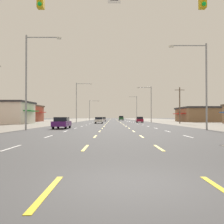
# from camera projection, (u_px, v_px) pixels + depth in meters

# --- Properties ---
(ground_plane) EXTENTS (572.00, 572.00, 0.00)m
(ground_plane) POSITION_uv_depth(u_px,v_px,m) (113.00, 123.00, 71.81)
(ground_plane) COLOR #4C4C4F
(lot_apron_left) EXTENTS (28.00, 440.00, 0.01)m
(lot_apron_left) POSITION_uv_depth(u_px,v_px,m) (20.00, 123.00, 71.74)
(lot_apron_left) COLOR gray
(lot_apron_left) RESTS_ON ground
(lot_apron_right) EXTENTS (28.00, 440.00, 0.01)m
(lot_apron_right) POSITION_uv_depth(u_px,v_px,m) (206.00, 123.00, 71.88)
(lot_apron_right) COLOR gray
(lot_apron_right) RESTS_ON ground
(lane_markings) EXTENTS (10.64, 227.60, 0.01)m
(lane_markings) POSITION_uv_depth(u_px,v_px,m) (112.00, 121.00, 110.30)
(lane_markings) COLOR white
(lane_markings) RESTS_ON ground
(signal_span_wire) EXTENTS (25.95, 0.52, 9.06)m
(signal_span_wire) POSITION_uv_depth(u_px,v_px,m) (121.00, 37.00, 12.64)
(signal_span_wire) COLOR brown
(signal_span_wire) RESTS_ON ground
(sedan_far_left_nearest) EXTENTS (1.80, 4.50, 1.46)m
(sedan_far_left_nearest) POSITION_uv_depth(u_px,v_px,m) (61.00, 123.00, 34.19)
(sedan_far_left_nearest) COLOR #4C196B
(sedan_far_left_nearest) RESTS_ON ground
(sedan_inner_left_near) EXTENTS (1.80, 4.50, 1.46)m
(sedan_inner_left_near) POSITION_uv_depth(u_px,v_px,m) (98.00, 120.00, 61.87)
(sedan_inner_left_near) COLOR white
(sedan_inner_left_near) RESTS_ON ground
(hatchback_far_right_mid) EXTENTS (1.72, 3.90, 1.54)m
(hatchback_far_right_mid) POSITION_uv_depth(u_px,v_px,m) (139.00, 120.00, 71.64)
(hatchback_far_right_mid) COLOR maroon
(hatchback_far_right_mid) RESTS_ON ground
(sedan_inner_left_midfar) EXTENTS (1.80, 4.50, 1.46)m
(sedan_inner_left_midfar) POSITION_uv_depth(u_px,v_px,m) (103.00, 119.00, 91.89)
(sedan_inner_left_midfar) COLOR silver
(sedan_inner_left_midfar) RESTS_ON ground
(suv_inner_right_far) EXTENTS (1.98, 4.90, 1.98)m
(suv_inner_right_far) POSITION_uv_depth(u_px,v_px,m) (120.00, 118.00, 118.66)
(suv_inner_right_far) COLOR #235B2D
(suv_inner_right_far) RESTS_ON ground
(storefront_left_row_2) EXTENTS (10.35, 16.74, 5.42)m
(storefront_left_row_2) POSITION_uv_depth(u_px,v_px,m) (24.00, 113.00, 87.46)
(storefront_left_row_2) COLOR #A35642
(storefront_left_row_2) RESTS_ON ground
(storefront_right_row_2) EXTENTS (15.42, 17.36, 4.65)m
(storefront_right_row_2) POSITION_uv_depth(u_px,v_px,m) (202.00, 114.00, 86.86)
(storefront_right_row_2) COLOR #8C6B4C
(storefront_right_row_2) RESTS_ON ground
(streetlight_left_row_0) EXTENTS (4.07, 0.26, 10.72)m
(streetlight_left_row_0) POSITION_uv_depth(u_px,v_px,m) (29.00, 76.00, 30.35)
(streetlight_left_row_0) COLOR gray
(streetlight_left_row_0) RESTS_ON ground
(streetlight_right_row_0) EXTENTS (4.31, 0.26, 9.79)m
(streetlight_right_row_0) POSITION_uv_depth(u_px,v_px,m) (202.00, 80.00, 30.39)
(streetlight_right_row_0) COLOR gray
(streetlight_right_row_0) RESTS_ON ground
(streetlight_left_row_1) EXTENTS (4.31, 0.26, 10.78)m
(streetlight_left_row_1) POSITION_uv_depth(u_px,v_px,m) (77.00, 100.00, 73.17)
(streetlight_left_row_1) COLOR gray
(streetlight_left_row_1) RESTS_ON ground
(streetlight_right_row_1) EXTENTS (3.91, 0.26, 9.76)m
(streetlight_right_row_1) POSITION_uv_depth(u_px,v_px,m) (149.00, 102.00, 73.21)
(streetlight_right_row_1) COLOR gray
(streetlight_right_row_1) RESTS_ON ground
(streetlight_left_row_2) EXTENTS (4.43, 0.26, 8.71)m
(streetlight_left_row_2) POSITION_uv_depth(u_px,v_px,m) (90.00, 109.00, 115.96)
(streetlight_left_row_2) COLOR gray
(streetlight_left_row_2) RESTS_ON ground
(streetlight_right_row_2) EXTENTS (3.60, 0.26, 10.45)m
(streetlight_right_row_2) POSITION_uv_depth(u_px,v_px,m) (135.00, 107.00, 116.03)
(streetlight_right_row_2) COLOR gray
(streetlight_right_row_2) RESTS_ON ground
(utility_pole_right_row_1) EXTENTS (2.20, 0.26, 8.18)m
(utility_pole_right_row_1) POSITION_uv_depth(u_px,v_px,m) (179.00, 105.00, 60.81)
(utility_pole_right_row_1) COLOR brown
(utility_pole_right_row_1) RESTS_ON ground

